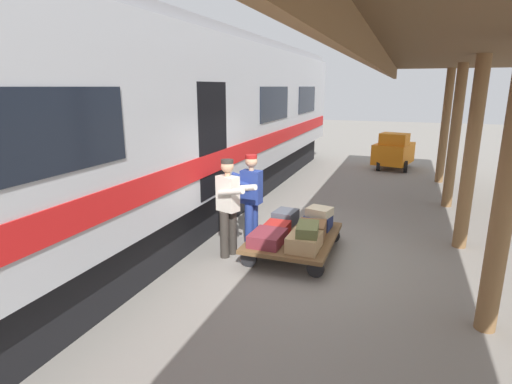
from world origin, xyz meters
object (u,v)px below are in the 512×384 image
Objects in this scene: suitcase_tan_vintage at (304,242)px; suitcase_olive_duffel at (308,229)px; luggage_cart at (294,238)px; baggage_tug at (393,151)px; suitcase_cream_canvas at (320,212)px; porter_by_door at (229,205)px; suitcase_navy_fabric at (318,222)px; train_car at (142,131)px; suitcase_burgundy_valise at (268,238)px; porter_in_overalls at (250,197)px; suitcase_red_plastic at (277,228)px; suitcase_slate_roller at (285,217)px; suitcase_brown_leather at (312,230)px.

suitcase_olive_duffel is (-0.04, -0.03, 0.20)m from suitcase_tan_vintage.
luggage_cart is 8.79m from baggage_tug.
porter_by_door is (1.37, 0.98, 0.26)m from suitcase_cream_canvas.
suitcase_navy_fabric is 0.27× the size of porter_by_door.
suitcase_burgundy_valise is (-2.69, 0.51, -1.61)m from train_car.
suitcase_burgundy_valise is 1.37× the size of suitcase_navy_fabric.
train_car is 2.31m from porter_by_door.
luggage_cart is 1.14× the size of porter_in_overalls.
baggage_tug is (-1.66, -8.68, 0.19)m from suitcase_red_plastic.
suitcase_slate_roller is 0.28× the size of porter_in_overalls.
suitcase_olive_duffel is at bearing 142.59° from suitcase_red_plastic.
train_car is at bearing 9.22° from suitcase_cream_canvas.
baggage_tug is at bearing -101.54° from suitcase_slate_roller.
suitcase_cream_canvas is at bearing -121.68° from suitcase_burgundy_valise.
suitcase_cream_canvas is (-0.02, -1.05, 0.19)m from suitcase_tan_vintage.
suitcase_cream_canvas is (-0.65, -0.52, 0.22)m from suitcase_red_plastic.
suitcase_navy_fabric is at bearing -139.53° from suitcase_red_plastic.
suitcase_olive_duffel reaches higher than suitcase_slate_roller.
suitcase_red_plastic is at bearing -37.41° from suitcase_olive_duffel.
porter_by_door is (0.72, 0.46, 0.48)m from suitcase_red_plastic.
porter_by_door is (0.72, 1.00, 0.45)m from suitcase_slate_roller.
suitcase_slate_roller reaches higher than suitcase_navy_fabric.
suitcase_slate_roller is 0.82m from porter_in_overalls.
suitcase_brown_leather reaches higher than suitcase_slate_roller.
suitcase_slate_roller is 0.25× the size of baggage_tug.
porter_by_door is at bearing 32.75° from suitcase_red_plastic.
suitcase_navy_fabric is 0.84× the size of suitcase_olive_duffel.
suitcase_cream_canvas is (-3.34, -0.54, -1.40)m from train_car.
suitcase_olive_duffel is at bearing -146.80° from suitcase_tan_vintage.
train_car is 3.72m from suitcase_navy_fabric.
suitcase_cream_canvas reaches higher than luggage_cart.
suitcase_navy_fabric is at bearing -90.00° from suitcase_tan_vintage.
train_car is 42.77× the size of suitcase_slate_roller.
train_car reaches higher than suitcase_brown_leather.
porter_by_door is (1.03, 0.46, 0.63)m from luggage_cart.
train_car is 3.66m from suitcase_olive_duffel.
suitcase_olive_duffel is 1.41m from porter_by_door.
suitcase_red_plastic is (0.00, 0.53, -0.03)m from suitcase_slate_roller.
porter_in_overalls is (0.55, -0.66, 0.48)m from suitcase_burgundy_valise.
suitcase_cream_canvas is 0.22× the size of baggage_tug.
suitcase_slate_roller is at bearing -168.28° from train_car.
porter_in_overalls is (-2.14, -0.15, -1.14)m from train_car.
train_car is 3.18m from suitcase_burgundy_valise.
suitcase_tan_vintage reaches higher than luggage_cart.
train_car reaches higher than luggage_cart.
suitcase_slate_roller is 1.08× the size of suitcase_red_plastic.
suitcase_slate_roller is at bearing -40.47° from suitcase_brown_leather.
suitcase_red_plastic is at bearing 0.00° from luggage_cart.
train_car is 3.14m from suitcase_red_plastic.
luggage_cart is 0.64m from suitcase_slate_roller.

